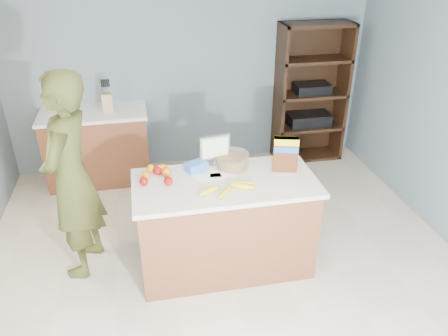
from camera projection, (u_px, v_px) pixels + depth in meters
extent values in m
cube|color=beige|center=(232.00, 286.00, 3.85)|extent=(4.50, 5.00, 0.02)
cube|color=slate|center=(190.00, 70.00, 5.42)|extent=(4.50, 0.02, 2.50)
cube|color=brown|center=(225.00, 227.00, 3.91)|extent=(1.50, 0.70, 0.86)
cube|color=silver|center=(225.00, 183.00, 3.69)|extent=(1.56, 0.76, 0.04)
cube|color=black|center=(225.00, 260.00, 4.09)|extent=(1.46, 0.66, 0.10)
cube|color=brown|center=(98.00, 148.00, 5.34)|extent=(1.20, 0.60, 0.86)
cube|color=white|center=(93.00, 113.00, 5.12)|extent=(1.24, 0.62, 0.04)
cube|color=black|center=(306.00, 90.00, 5.84)|extent=(0.90, 0.04, 1.80)
cube|color=black|center=(279.00, 96.00, 5.60)|extent=(0.04, 0.40, 1.80)
cube|color=black|center=(342.00, 92.00, 5.75)|extent=(0.04, 0.40, 1.80)
cube|color=black|center=(305.00, 155.00, 6.10)|extent=(0.90, 0.40, 0.04)
cube|color=black|center=(308.00, 126.00, 5.89)|extent=(0.90, 0.40, 0.04)
cube|color=black|center=(311.00, 94.00, 5.68)|extent=(0.90, 0.40, 0.04)
cube|color=black|center=(314.00, 60.00, 5.47)|extent=(0.90, 0.40, 0.04)
cube|color=black|center=(318.00, 24.00, 5.26)|extent=(0.90, 0.40, 0.04)
cube|color=black|center=(308.00, 119.00, 5.85)|extent=(0.55, 0.32, 0.16)
cube|color=black|center=(312.00, 88.00, 5.64)|extent=(0.45, 0.30, 0.12)
imported|color=#40421B|center=(72.00, 178.00, 3.67)|extent=(0.60, 0.77, 1.85)
cube|color=tan|center=(108.00, 103.00, 5.07)|extent=(0.12, 0.10, 0.22)
cylinder|color=black|center=(102.00, 90.00, 4.99)|extent=(0.02, 0.02, 0.09)
cylinder|color=black|center=(104.00, 90.00, 4.99)|extent=(0.02, 0.02, 0.09)
cylinder|color=black|center=(106.00, 90.00, 5.00)|extent=(0.02, 0.02, 0.09)
cylinder|color=black|center=(108.00, 90.00, 5.00)|extent=(0.02, 0.02, 0.09)
cylinder|color=black|center=(110.00, 90.00, 5.00)|extent=(0.02, 0.02, 0.09)
cube|color=white|center=(209.00, 177.00, 3.74)|extent=(0.22, 0.11, 0.00)
cube|color=white|center=(222.00, 174.00, 3.79)|extent=(0.23, 0.14, 0.00)
ellipsoid|color=yellow|center=(209.00, 191.00, 3.50)|extent=(0.21, 0.15, 0.05)
ellipsoid|color=yellow|center=(225.00, 192.00, 3.48)|extent=(0.17, 0.20, 0.05)
ellipsoid|color=yellow|center=(242.00, 184.00, 3.60)|extent=(0.22, 0.08, 0.05)
ellipsoid|color=yellow|center=(243.00, 186.00, 3.56)|extent=(0.21, 0.14, 0.05)
sphere|color=maroon|center=(157.00, 171.00, 3.77)|extent=(0.08, 0.08, 0.08)
sphere|color=maroon|center=(168.00, 181.00, 3.61)|extent=(0.08, 0.08, 0.08)
sphere|color=maroon|center=(144.00, 181.00, 3.61)|extent=(0.08, 0.08, 0.08)
sphere|color=orange|center=(146.00, 176.00, 3.69)|extent=(0.08, 0.08, 0.08)
sphere|color=orange|center=(159.00, 169.00, 3.79)|extent=(0.08, 0.08, 0.08)
sphere|color=orange|center=(167.00, 172.00, 3.74)|extent=(0.08, 0.08, 0.08)
sphere|color=orange|center=(163.00, 168.00, 3.81)|extent=(0.08, 0.08, 0.08)
sphere|color=orange|center=(151.00, 169.00, 3.80)|extent=(0.08, 0.08, 0.08)
cube|color=blue|center=(196.00, 167.00, 3.83)|extent=(0.21, 0.18, 0.08)
cylinder|color=#267219|center=(232.00, 162.00, 3.89)|extent=(0.27, 0.27, 0.09)
cylinder|color=white|center=(232.00, 160.00, 3.88)|extent=(0.30, 0.30, 0.13)
cylinder|color=silver|center=(215.00, 164.00, 3.95)|extent=(0.12, 0.12, 0.01)
cylinder|color=silver|center=(215.00, 161.00, 3.94)|extent=(0.02, 0.02, 0.05)
cube|color=silver|center=(215.00, 147.00, 3.87)|extent=(0.28, 0.08, 0.22)
cube|color=yellow|center=(215.00, 148.00, 3.86)|extent=(0.24, 0.04, 0.18)
cube|color=#592B14|center=(286.00, 155.00, 3.77)|extent=(0.22, 0.13, 0.32)
cube|color=yellow|center=(287.00, 141.00, 3.71)|extent=(0.22, 0.13, 0.06)
cube|color=blue|center=(286.00, 148.00, 3.75)|extent=(0.22, 0.13, 0.05)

